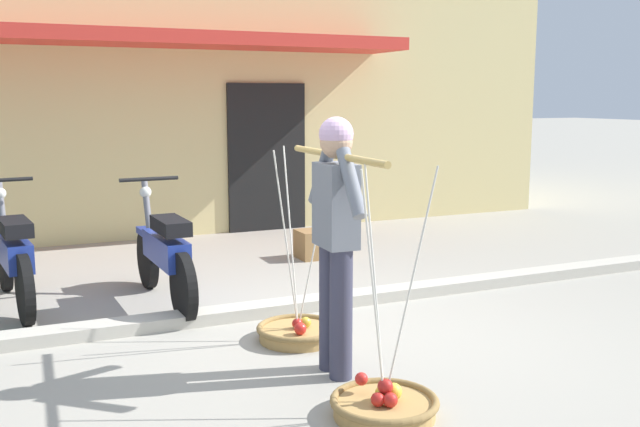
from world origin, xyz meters
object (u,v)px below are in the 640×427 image
Objects in this scene: motorcycle_third_in_row at (164,255)px; wooden_crate at (317,244)px; fruit_vendor at (336,229)px; fruit_basket_left_side at (384,404)px; motorcycle_second_in_row at (13,256)px; fruit_basket_right_side at (298,331)px.

motorcycle_third_in_row is 2.34m from wooden_crate.
motorcycle_third_in_row is at bearing 108.00° from fruit_vendor.
fruit_basket_left_side is 3.30× the size of wooden_crate.
motorcycle_second_in_row is (-1.89, 2.54, -0.52)m from fruit_vendor.
fruit_vendor is 3.62m from wooden_crate.
motorcycle_second_in_row is at bearing 119.70° from fruit_basket_left_side.
motorcycle_third_in_row is (-0.67, 2.08, -0.52)m from fruit_vendor.
wooden_crate is at bearing 12.91° from motorcycle_second_in_row.
motorcycle_second_in_row is 4.13× the size of wooden_crate.
fruit_vendor is at bearing 87.67° from fruit_basket_left_side.
fruit_basket_right_side is (0.06, 1.43, -0.00)m from fruit_basket_left_side.
fruit_basket_left_side is at bearing -60.30° from motorcycle_second_in_row.
motorcycle_second_in_row is (-1.86, 3.26, 0.38)m from fruit_basket_left_side.
motorcycle_third_in_row is (-0.70, 1.36, 0.38)m from fruit_basket_right_side.
fruit_basket_left_side is 0.80× the size of motorcycle_third_in_row.
motorcycle_third_in_row is at bearing 103.01° from fruit_basket_left_side.
fruit_vendor is at bearing -111.94° from wooden_crate.
fruit_vendor reaches higher than fruit_basket_left_side.
wooden_crate is (1.32, 3.27, -0.82)m from fruit_vendor.
fruit_basket_right_side is 0.80× the size of motorcycle_second_in_row.
fruit_vendor is 0.93× the size of motorcycle_third_in_row.
wooden_crate is (1.99, 1.20, -0.29)m from motorcycle_third_in_row.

